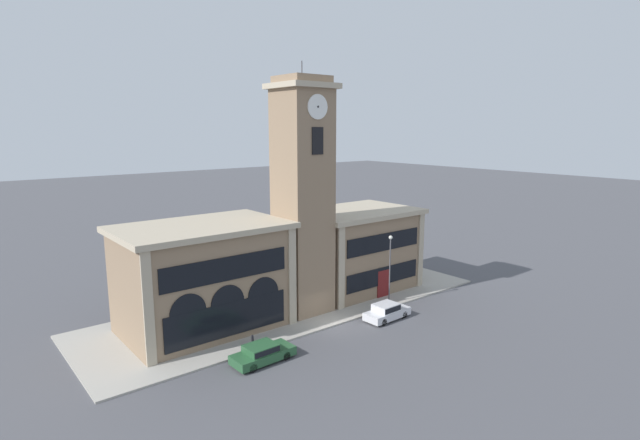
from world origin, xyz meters
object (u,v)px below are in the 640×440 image
(parked_car_mid, at_px, (387,311))
(bollard, at_px, (253,342))
(street_lamp, at_px, (390,260))
(parked_car_near, at_px, (262,353))

(parked_car_mid, bearing_deg, bollard, 168.88)
(street_lamp, xyz_separation_m, bollard, (-14.91, -0.33, -3.63))
(parked_car_near, relative_size, street_lamp, 0.71)
(parked_car_near, bearing_deg, parked_car_mid, -1.67)
(parked_car_near, height_order, bollard, parked_car_near)
(parked_car_mid, relative_size, street_lamp, 0.67)
(bollard, bearing_deg, parked_car_mid, -9.46)
(street_lamp, bearing_deg, parked_car_near, -171.30)
(parked_car_near, relative_size, bollard, 4.31)
(parked_car_mid, bearing_deg, parked_car_near, 178.33)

